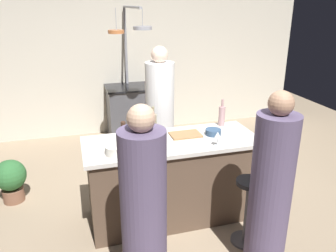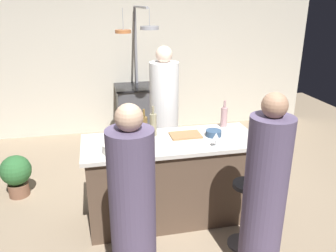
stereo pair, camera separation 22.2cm
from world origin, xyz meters
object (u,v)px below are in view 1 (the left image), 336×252
(guest_right, at_px, (270,194))
(mixing_bowl_wooden, at_px, (143,148))
(mixing_bowl_blue, at_px, (213,132))
(stove_range, at_px, (131,112))
(guest_left, at_px, (144,217))
(wine_bottle_rose, at_px, (222,115))
(bar_stool_left, at_px, (139,228))
(mixing_bowl_ceramic, at_px, (116,150))
(bar_stool_right, at_px, (248,209))
(potted_plant, at_px, (11,178))
(wine_glass_by_chef, at_px, (144,132))
(cutting_board, at_px, (186,135))
(chef, at_px, (160,119))
(wine_bottle_white, at_px, (153,124))
(wine_bottle_amber, at_px, (145,127))
(wine_glass_near_right_guest, at_px, (218,136))
(pepper_mill, at_px, (123,132))

(guest_right, height_order, mixing_bowl_wooden, guest_right)
(mixing_bowl_blue, bearing_deg, stove_range, 100.72)
(guest_left, height_order, wine_bottle_rose, guest_left)
(bar_stool_left, bearing_deg, mixing_bowl_ceramic, 104.59)
(mixing_bowl_wooden, bearing_deg, mixing_bowl_ceramic, -177.16)
(bar_stool_right, xyz_separation_m, mixing_bowl_wooden, (-0.91, 0.46, 0.55))
(potted_plant, xyz_separation_m, mixing_bowl_wooden, (1.38, -0.96, 0.63))
(guest_left, bearing_deg, potted_plant, 123.97)
(potted_plant, xyz_separation_m, wine_glass_by_chef, (1.43, -0.77, 0.71))
(cutting_board, bearing_deg, guest_right, -70.37)
(chef, xyz_separation_m, wine_bottle_white, (-0.28, -0.79, 0.22))
(bar_stool_left, bearing_deg, chef, 68.97)
(stove_range, relative_size, mixing_bowl_blue, 5.42)
(wine_bottle_rose, distance_m, wine_glass_by_chef, 0.98)
(wine_bottle_white, height_order, mixing_bowl_wooden, wine_bottle_white)
(mixing_bowl_ceramic, bearing_deg, guest_right, -34.69)
(bar_stool_right, bearing_deg, guest_left, -161.26)
(guest_right, bearing_deg, wine_bottle_amber, 125.94)
(wine_bottle_white, height_order, wine_bottle_amber, wine_bottle_white)
(wine_glass_near_right_guest, bearing_deg, guest_right, -77.07)
(wine_bottle_white, bearing_deg, cutting_board, -15.25)
(bar_stool_right, xyz_separation_m, wine_bottle_rose, (0.10, 0.89, 0.64))
(wine_bottle_amber, bearing_deg, mixing_bowl_wooden, -105.60)
(mixing_bowl_ceramic, bearing_deg, cutting_board, 18.76)
(cutting_board, xyz_separation_m, wine_bottle_white, (-0.33, 0.09, 0.12))
(guest_right, distance_m, wine_bottle_white, 1.37)
(cutting_board, distance_m, mixing_bowl_wooden, 0.57)
(bar_stool_right, distance_m, cutting_board, 0.97)
(guest_left, relative_size, cutting_board, 5.02)
(cutting_board, distance_m, wine_glass_by_chef, 0.47)
(chef, height_order, wine_glass_by_chef, chef)
(guest_left, height_order, potted_plant, guest_left)
(cutting_board, xyz_separation_m, mixing_bowl_blue, (0.29, -0.06, 0.02))
(pepper_mill, relative_size, wine_glass_near_right_guest, 1.44)
(wine_bottle_amber, bearing_deg, mixing_bowl_blue, -9.24)
(mixing_bowl_blue, bearing_deg, wine_bottle_white, 166.08)
(wine_bottle_rose, bearing_deg, chef, 127.63)
(wine_bottle_rose, height_order, wine_glass_by_chef, wine_bottle_rose)
(bar_stool_left, distance_m, guest_left, 0.52)
(wine_glass_by_chef, bearing_deg, wine_glass_near_right_guest, -22.57)
(stove_range, xyz_separation_m, guest_right, (0.55, -3.42, 0.30))
(potted_plant, bearing_deg, mixing_bowl_wooden, -34.97)
(wine_bottle_white, relative_size, wine_bottle_rose, 1.04)
(cutting_board, distance_m, mixing_bowl_ceramic, 0.81)
(stove_range, height_order, guest_right, guest_right)
(wine_bottle_amber, relative_size, wine_bottle_rose, 1.00)
(bar_stool_right, distance_m, potted_plant, 2.69)
(wine_bottle_amber, bearing_deg, bar_stool_right, -42.65)
(bar_stool_right, xyz_separation_m, cutting_board, (-0.39, 0.70, 0.53))
(stove_range, height_order, wine_glass_by_chef, wine_glass_by_chef)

